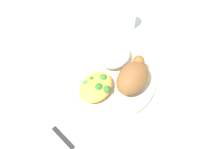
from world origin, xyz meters
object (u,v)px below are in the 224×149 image
(mac_cheese_with_broccoli, at_px, (96,86))
(fork, at_px, (71,121))
(roasted_chicken, at_px, (133,77))
(plate, at_px, (112,78))
(knife, at_px, (54,128))
(rice_pile, at_px, (114,55))
(water_glass, at_px, (127,18))

(mac_cheese_with_broccoli, distance_m, fork, 0.12)
(roasted_chicken, height_order, fork, roasted_chicken)
(plate, relative_size, fork, 1.84)
(fork, relative_size, knife, 0.75)
(plate, xyz_separation_m, rice_pile, (0.05, 0.03, 0.03))
(fork, bearing_deg, plate, -4.53)
(rice_pile, relative_size, water_glass, 1.37)
(rice_pile, bearing_deg, plate, -148.95)
(roasted_chicken, relative_size, water_glass, 1.58)
(water_glass, bearing_deg, knife, -173.22)
(fork, bearing_deg, mac_cheese_with_broccoli, -1.71)
(fork, bearing_deg, rice_pile, 4.79)
(roasted_chicken, distance_m, water_glass, 0.25)
(fork, xyz_separation_m, knife, (-0.04, 0.02, 0.00))
(plate, xyz_separation_m, fork, (-0.17, 0.01, -0.01))
(mac_cheese_with_broccoli, bearing_deg, rice_pile, 11.00)
(roasted_chicken, xyz_separation_m, knife, (-0.23, 0.10, -0.06))
(mac_cheese_with_broccoli, relative_size, knife, 0.56)
(rice_pile, height_order, fork, rice_pile)
(rice_pile, xyz_separation_m, water_glass, (0.16, 0.06, -0.01))
(roasted_chicken, distance_m, mac_cheese_with_broccoli, 0.10)
(plate, xyz_separation_m, roasted_chicken, (0.01, -0.06, 0.05))
(plate, bearing_deg, fork, 175.47)
(roasted_chicken, bearing_deg, knife, 156.51)
(roasted_chicken, bearing_deg, plate, 102.12)
(mac_cheese_with_broccoli, relative_size, water_glass, 1.40)
(roasted_chicken, relative_size, knife, 0.63)
(rice_pile, height_order, water_glass, water_glass)
(plate, relative_size, water_glass, 3.47)
(mac_cheese_with_broccoli, xyz_separation_m, knife, (-0.15, 0.03, -0.03))
(plate, relative_size, mac_cheese_with_broccoli, 2.47)
(plate, distance_m, fork, 0.17)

